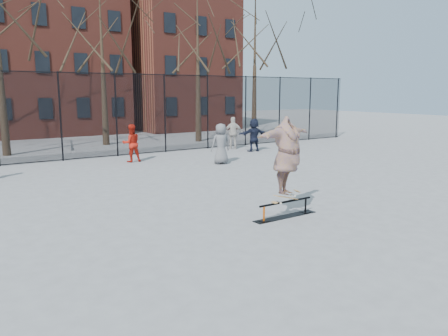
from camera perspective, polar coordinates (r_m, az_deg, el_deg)
ground at (r=10.24m, az=6.43°, el=-7.84°), size 100.00×100.00×0.00m
skate_rail at (r=11.14m, az=8.03°, el=-5.53°), size 1.89×0.29×0.42m
skateboard at (r=11.07m, az=8.09°, el=-4.04°), size 0.76×0.18×0.09m
skater at (r=10.87m, az=8.22°, el=1.14°), size 2.45×1.44×1.93m
bystander_red at (r=19.92m, az=-12.00°, el=3.18°), size 0.89×0.73×1.68m
bystander_white at (r=23.89m, az=1.22°, el=4.59°), size 1.07×0.98×1.76m
bystander_navy at (r=23.01m, az=3.92°, el=4.33°), size 1.66×0.74×1.73m
bystander_extra at (r=18.95m, az=-0.42°, el=3.18°), size 0.94×0.70×1.76m
fence at (r=21.37m, az=-16.97°, el=6.68°), size 34.03×0.07×4.00m
tree_row at (r=25.63m, az=-21.08°, el=18.85°), size 33.66×7.46×10.67m
rowhouses at (r=34.24m, az=-22.87°, el=14.14°), size 29.00×7.00×13.00m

